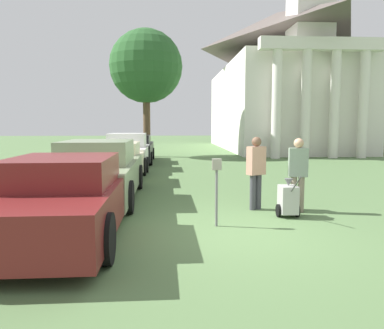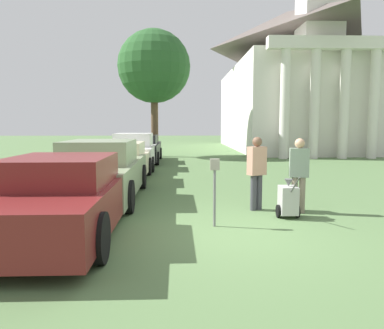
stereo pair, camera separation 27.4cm
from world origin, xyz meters
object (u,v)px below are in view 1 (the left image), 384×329
at_px(person_worker, 256,168).
at_px(equipment_cart, 288,199).
at_px(parked_car_maroon, 66,198).
at_px(parked_car_cream, 116,163).
at_px(person_supervisor, 298,170).
at_px(parking_meter, 217,179).
at_px(parked_car_sage, 99,172).
at_px(parked_car_white, 128,153).
at_px(church, 278,77).
at_px(parked_car_black, 134,149).

bearing_deg(person_worker, equipment_cart, 99.16).
height_order(parked_car_maroon, equipment_cart, parked_car_maroon).
xyz_separation_m(parked_car_maroon, parked_car_cream, (-0.00, 6.40, -0.03)).
bearing_deg(person_supervisor, parking_meter, 39.56).
bearing_deg(parked_car_sage, person_worker, -19.72).
bearing_deg(person_supervisor, parked_car_white, -50.29).
bearing_deg(parked_car_white, parking_meter, -74.71).
bearing_deg(parking_meter, parked_car_cream, 115.08).
bearing_deg(parked_car_white, parked_car_maroon, -90.54).
bearing_deg(parked_car_cream, person_supervisor, -45.88).
height_order(parked_car_cream, church, church).
xyz_separation_m(parked_car_black, person_worker, (3.89, -11.36, 0.30)).
distance_m(parked_car_maroon, parking_meter, 2.83).
xyz_separation_m(parked_car_sage, parked_car_black, (-0.00, 10.01, -0.06)).
relative_size(parked_car_cream, person_supervisor, 2.87).
relative_size(parked_car_maroon, parking_meter, 3.67).
xyz_separation_m(parked_car_cream, person_supervisor, (4.79, -4.85, 0.31)).
distance_m(parked_car_black, church, 15.98).
bearing_deg(parked_car_cream, parking_meter, -65.46).
distance_m(parked_car_sage, equipment_cart, 4.92).
relative_size(parked_car_maroon, equipment_cart, 4.94).
height_order(parked_car_sage, parked_car_black, parked_car_sage).
distance_m(parked_car_cream, parked_car_white, 3.87).
relative_size(parked_car_maroon, parked_car_sage, 0.93).
relative_size(parked_car_maroon, church, 0.23).
distance_m(parked_car_cream, church, 21.14).
bearing_deg(parking_meter, parked_car_white, 105.83).
distance_m(parked_car_sage, person_worker, 4.13).
bearing_deg(equipment_cart, person_worker, 126.76).
bearing_deg(person_supervisor, parked_car_black, -56.74).
bearing_deg(person_supervisor, parked_car_maroon, 28.87).
bearing_deg(church, person_worker, -107.33).
relative_size(parked_car_maroon, parked_car_white, 1.05).
relative_size(parked_car_white, person_supervisor, 2.75).
xyz_separation_m(parked_car_white, person_worker, (3.89, -8.42, 0.25)).
distance_m(parking_meter, person_supervisor, 2.29).
bearing_deg(person_supervisor, equipment_cart, 62.22).
relative_size(parking_meter, person_worker, 0.78).
distance_m(person_worker, person_supervisor, 0.95).
xyz_separation_m(parked_car_black, person_supervisor, (4.79, -11.66, 0.28)).
distance_m(parking_meter, equipment_cart, 1.86).
xyz_separation_m(parked_car_white, parked_car_black, (-0.00, 2.94, -0.05)).
relative_size(parked_car_black, person_supervisor, 3.02).
bearing_deg(parked_car_maroon, church, 65.19).
bearing_deg(person_supervisor, church, -94.05).
bearing_deg(parked_car_cream, equipment_cart, -50.59).
bearing_deg(parked_car_maroon, person_worker, 24.91).
height_order(parked_car_white, parking_meter, parked_car_white).
distance_m(parked_car_black, equipment_cart, 12.90).
distance_m(person_worker, church, 23.55).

